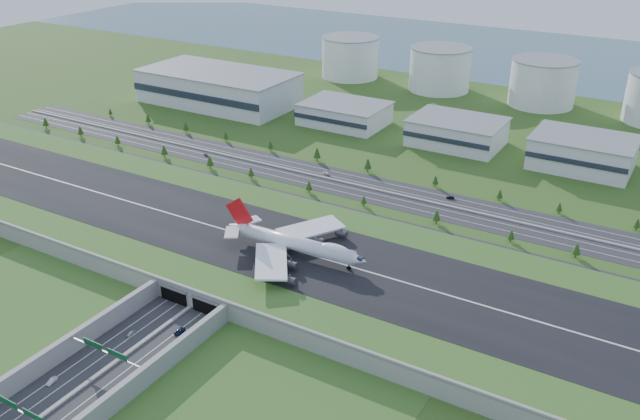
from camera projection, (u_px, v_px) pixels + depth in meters
The scene contains 22 objects.
ground at pixel (261, 256), 315.58m from camera, with size 1200.00×1200.00×0.00m, color #204616.
airfield_deck at pixel (261, 248), 313.73m from camera, with size 520.00×100.00×9.20m.
underpass_road at pixel (97, 368), 236.94m from camera, with size 38.80×120.40×8.00m.
sign_gantry_near at pixel (105, 353), 238.81m from camera, with size 38.70×0.70×9.80m.
sign_gantry_far at pixel (21, 413), 211.65m from camera, with size 38.70×0.70×9.80m.
north_expressway at pixel (356, 186), 389.29m from camera, with size 560.00×36.00×0.12m, color #28282B.
tree_row at pixel (348, 177), 388.68m from camera, with size 498.93×48.52×8.35m.
hangar_west at pixel (219, 88), 531.75m from camera, with size 120.00×60.00×25.00m, color silver.
hangar_mid_a at pixel (344, 114), 487.32m from camera, with size 58.00×42.00×15.00m, color silver.
hangar_mid_b at pixel (457, 132), 447.89m from camera, with size 58.00×42.00×17.00m, color silver.
hangar_mid_c at pixel (582, 153), 410.75m from camera, with size 58.00×42.00×19.00m, color silver.
fuel_tank_a at pixel (350, 57), 603.66m from camera, with size 50.00×50.00×35.00m, color silver.
fuel_tank_b at pixel (440, 69), 564.66m from camera, with size 50.00×50.00×35.00m, color silver.
fuel_tank_c at pixel (543, 83), 525.66m from camera, with size 50.00×50.00×35.00m, color silver.
bay_water at pixel (533, 55), 688.09m from camera, with size 1200.00×260.00×0.06m, color #3B6271.
boeing_747 at pixel (295, 243), 297.11m from camera, with size 71.00×67.04×21.94m.
car_0 at pixel (131, 333), 259.62m from camera, with size 1.60×3.98×1.36m, color silver.
car_1 at pixel (52, 381), 234.52m from camera, with size 1.58×4.54×1.50m, color silver.
car_2 at pixel (180, 331), 260.83m from camera, with size 2.47×5.36×1.49m, color #0B1A39.
car_4 at pixel (206, 155), 431.50m from camera, with size 1.65×4.10×1.40m, color #504F54.
car_5 at pixel (450, 197), 372.56m from camera, with size 1.51×4.34×1.43m, color black.
car_7 at pixel (326, 173), 404.02m from camera, with size 2.28×5.62×1.63m, color white.
Camera 1 is at (163.76, -222.98, 155.78)m, focal length 38.00 mm.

